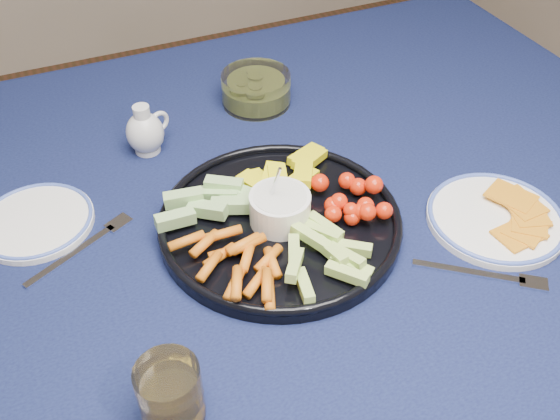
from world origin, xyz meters
name	(u,v)px	position (x,y,z in m)	size (l,w,h in m)	color
dining_table	(223,241)	(0.00, 0.00, 0.66)	(1.67, 1.07, 0.75)	#4B2919
crudite_platter	(278,218)	(0.06, -0.09, 0.77)	(0.37, 0.37, 0.12)	black
creamer_pitcher	(145,132)	(-0.07, 0.18, 0.79)	(0.08, 0.07, 0.09)	silver
pickle_bowl	(256,90)	(0.16, 0.25, 0.77)	(0.13, 0.13, 0.06)	silver
cheese_plate	(496,217)	(0.38, -0.21, 0.76)	(0.21, 0.21, 0.02)	white
juice_tumbler	(171,396)	(-0.17, -0.33, 0.78)	(0.07, 0.07, 0.09)	silver
fork_left	(88,244)	(-0.21, -0.01, 0.75)	(0.17, 0.10, 0.00)	silver
fork_right	(491,276)	(0.30, -0.30, 0.75)	(0.16, 0.13, 0.00)	silver
side_plate_extra	(36,221)	(-0.27, 0.06, 0.75)	(0.17, 0.17, 0.01)	white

